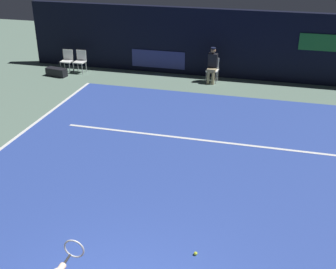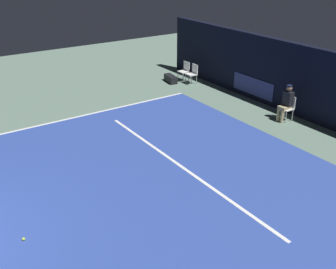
{
  "view_description": "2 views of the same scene",
  "coord_description": "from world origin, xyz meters",
  "px_view_note": "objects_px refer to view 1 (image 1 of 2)",
  "views": [
    {
      "loc": [
        1.88,
        -4.02,
        5.34
      ],
      "look_at": [
        -0.63,
        5.4,
        0.71
      ],
      "focal_mm": 46.8,
      "sensor_mm": 36.0,
      "label": 1
    },
    {
      "loc": [
        8.12,
        0.81,
        5.67
      ],
      "look_at": [
        -0.05,
        6.33,
        1.07
      ],
      "focal_mm": 42.96,
      "sensor_mm": 36.0,
      "label": 2
    }
  ],
  "objects_px": {
    "line_judge_on_chair": "(212,65)",
    "courtside_chair_far": "(80,60)",
    "equipment_bag": "(57,72)",
    "tennis_ball": "(196,253)",
    "courtside_chair_near": "(67,59)"
  },
  "relations": [
    {
      "from": "courtside_chair_near",
      "to": "tennis_ball",
      "type": "relative_size",
      "value": 12.94
    },
    {
      "from": "line_judge_on_chair",
      "to": "courtside_chair_far",
      "type": "relative_size",
      "value": 1.5
    },
    {
      "from": "courtside_chair_near",
      "to": "courtside_chair_far",
      "type": "height_order",
      "value": "same"
    },
    {
      "from": "courtside_chair_near",
      "to": "courtside_chair_far",
      "type": "distance_m",
      "value": 0.56
    },
    {
      "from": "courtside_chair_far",
      "to": "equipment_bag",
      "type": "bearing_deg",
      "value": -134.54
    },
    {
      "from": "line_judge_on_chair",
      "to": "courtside_chair_near",
      "type": "bearing_deg",
      "value": -178.52
    },
    {
      "from": "courtside_chair_near",
      "to": "equipment_bag",
      "type": "relative_size",
      "value": 1.05
    },
    {
      "from": "tennis_ball",
      "to": "courtside_chair_far",
      "type": "bearing_deg",
      "value": 124.98
    },
    {
      "from": "line_judge_on_chair",
      "to": "tennis_ball",
      "type": "bearing_deg",
      "value": -81.96
    },
    {
      "from": "equipment_bag",
      "to": "courtside_chair_far",
      "type": "bearing_deg",
      "value": 55.08
    },
    {
      "from": "line_judge_on_chair",
      "to": "equipment_bag",
      "type": "relative_size",
      "value": 1.57
    },
    {
      "from": "tennis_ball",
      "to": "equipment_bag",
      "type": "height_order",
      "value": "equipment_bag"
    },
    {
      "from": "equipment_bag",
      "to": "tennis_ball",
      "type": "bearing_deg",
      "value": -40.46
    },
    {
      "from": "courtside_chair_near",
      "to": "line_judge_on_chair",
      "type": "bearing_deg",
      "value": 1.48
    },
    {
      "from": "tennis_ball",
      "to": "courtside_chair_near",
      "type": "bearing_deg",
      "value": 127.29
    }
  ]
}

